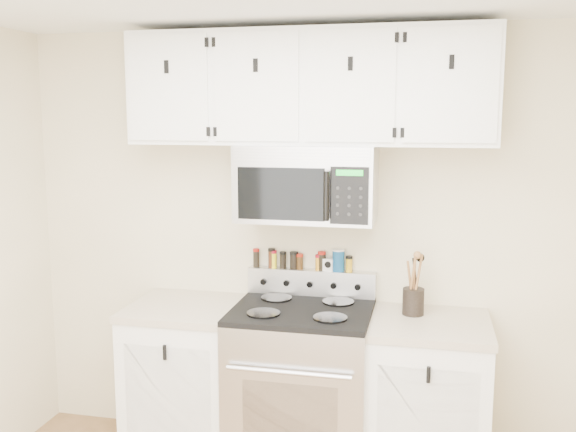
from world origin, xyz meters
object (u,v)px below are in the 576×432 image
(microwave, at_px, (307,183))
(salt_canister, at_px, (338,260))
(range, at_px, (302,388))
(utensil_crock, at_px, (413,299))

(microwave, relative_size, salt_canister, 5.82)
(microwave, height_order, salt_canister, microwave)
(range, bearing_deg, salt_canister, 60.55)
(microwave, height_order, utensil_crock, microwave)
(utensil_crock, bearing_deg, salt_canister, 158.96)
(utensil_crock, bearing_deg, microwave, 178.72)
(microwave, bearing_deg, range, -90.23)
(microwave, bearing_deg, utensil_crock, -1.28)
(range, height_order, microwave, microwave)
(range, height_order, utensil_crock, utensil_crock)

